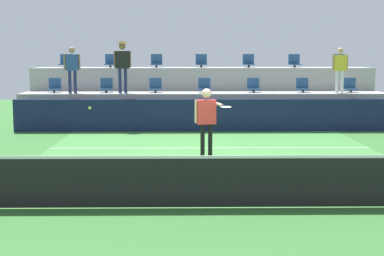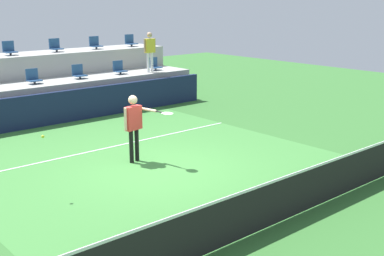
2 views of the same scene
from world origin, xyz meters
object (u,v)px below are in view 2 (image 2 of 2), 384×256
stadium_chair_lower_right (119,69)px  stadium_chair_upper_far_right (130,41)px  stadium_chair_upper_right (95,44)px  stadium_chair_upper_center (9,49)px  stadium_chair_upper_mid_right (55,46)px  stadium_chair_lower_center (33,78)px  stadium_chair_lower_mid_right (79,73)px  stadium_chair_lower_far_right (154,65)px  spectator_leaning_on_rail (150,48)px  tennis_ball (43,137)px  tennis_player (135,121)px

stadium_chair_lower_right → stadium_chair_upper_far_right: (1.79, 1.80, 0.85)m
stadium_chair_upper_right → stadium_chair_upper_center: bearing=180.0°
stadium_chair_upper_mid_right → stadium_chair_lower_center: bearing=-134.8°
stadium_chair_lower_right → stadium_chair_upper_far_right: 2.68m
stadium_chair_upper_center → stadium_chair_upper_mid_right: same height
stadium_chair_lower_mid_right → stadium_chair_lower_far_right: size_ratio=1.00×
stadium_chair_lower_mid_right → spectator_leaning_on_rail: 3.12m
stadium_chair_lower_center → stadium_chair_upper_center: 1.99m
stadium_chair_lower_far_right → stadium_chair_lower_mid_right: bearing=180.0°
stadium_chair_lower_far_right → tennis_ball: size_ratio=7.65×
stadium_chair_lower_center → stadium_chair_upper_mid_right: size_ratio=1.00×
stadium_chair_lower_mid_right → stadium_chair_upper_right: stadium_chair_upper_right is taller
tennis_player → spectator_leaning_on_rail: size_ratio=1.11×
stadium_chair_lower_far_right → stadium_chair_upper_center: stadium_chair_upper_center is taller
stadium_chair_lower_mid_right → stadium_chair_lower_far_right: same height
stadium_chair_lower_center → stadium_chair_upper_mid_right: stadium_chair_upper_mid_right is taller
stadium_chair_upper_right → stadium_chair_upper_far_right: same height
stadium_chair_lower_center → stadium_chair_upper_center: size_ratio=1.00×
stadium_chair_upper_center → stadium_chair_upper_right: (3.63, 0.00, 0.00)m
stadium_chair_upper_far_right → tennis_player: size_ratio=0.29×
stadium_chair_lower_mid_right → stadium_chair_lower_right: bearing=0.0°
stadium_chair_lower_center → stadium_chair_lower_far_right: same height
stadium_chair_lower_right → stadium_chair_upper_mid_right: stadium_chair_upper_mid_right is taller
stadium_chair_lower_mid_right → tennis_player: (-1.93, -6.40, -0.38)m
stadium_chair_lower_far_right → stadium_chair_upper_right: size_ratio=1.00×
spectator_leaning_on_rail → stadium_chair_lower_center: bearing=175.4°
stadium_chair_upper_far_right → tennis_ball: (-8.32, -8.96, -0.96)m
stadium_chair_upper_far_right → tennis_player: (-5.50, -8.20, -1.23)m
stadium_chair_lower_mid_right → stadium_chair_lower_center: bearing=180.0°
stadium_chair_upper_right → spectator_leaning_on_rail: (1.21, -2.18, -0.11)m
stadium_chair_lower_center → stadium_chair_upper_far_right: size_ratio=1.00×
stadium_chair_upper_mid_right → tennis_player: stadium_chair_upper_mid_right is taller
tennis_player → spectator_leaning_on_rail: 7.87m
stadium_chair_lower_mid_right → stadium_chair_upper_right: size_ratio=1.00×
stadium_chair_upper_mid_right → stadium_chair_upper_right: 1.79m
stadium_chair_upper_center → stadium_chair_lower_far_right: bearing=-18.7°
stadium_chair_upper_right → tennis_ball: size_ratio=7.65×
stadium_chair_lower_far_right → spectator_leaning_on_rail: size_ratio=0.33×
stadium_chair_lower_center → stadium_chair_upper_right: bearing=26.7°
stadium_chair_lower_far_right → tennis_player: (-5.44, -6.40, -0.38)m
stadium_chair_lower_right → stadium_chair_upper_far_right: stadium_chair_upper_far_right is taller
stadium_chair_lower_mid_right → stadium_chair_lower_far_right: 3.51m
stadium_chair_lower_center → stadium_chair_upper_center: stadium_chair_upper_center is taller
stadium_chair_upper_mid_right → stadium_chair_upper_right: size_ratio=1.00×
stadium_chair_upper_right → tennis_ball: (-6.55, -8.96, -0.96)m
stadium_chair_upper_center → spectator_leaning_on_rail: spectator_leaning_on_rail is taller
tennis_player → stadium_chair_lower_right: bearing=59.9°
stadium_chair_lower_right → stadium_chair_lower_mid_right: bearing=180.0°
stadium_chair_upper_mid_right → stadium_chair_upper_far_right: size_ratio=1.00×
stadium_chair_upper_mid_right → stadium_chair_upper_center: bearing=180.0°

